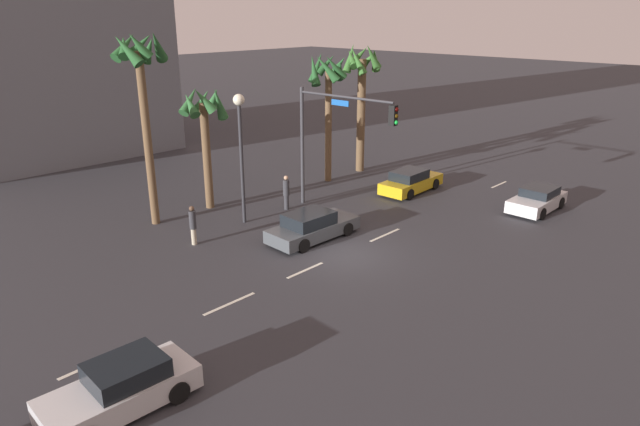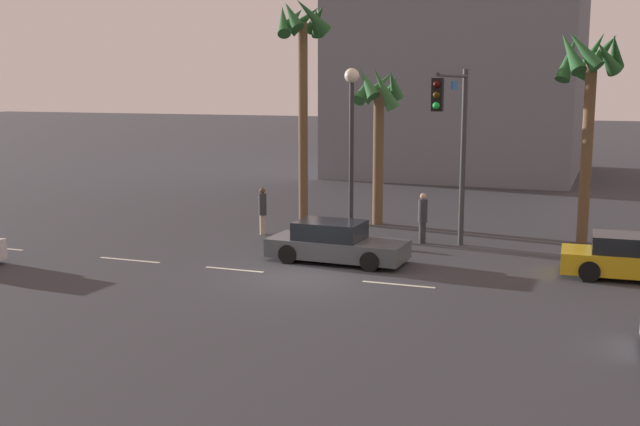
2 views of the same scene
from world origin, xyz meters
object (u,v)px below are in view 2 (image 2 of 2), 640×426
Objects in this scene: pedestrian_1 at (263,209)px; palm_tree_1 at (303,50)px; car_1 at (635,259)px; car_3 at (335,243)px; traffic_signal at (456,129)px; palm_tree_2 at (379,107)px; streetlamp at (352,121)px; pedestrian_0 at (423,217)px; palm_tree_0 at (589,77)px.

pedestrian_1 is 7.34m from palm_tree_1.
pedestrian_1 is (-13.61, 2.52, 0.38)m from car_1.
car_3 reaches higher than car_1.
traffic_signal is 6.68m from palm_tree_2.
traffic_signal is at bearing -34.55° from palm_tree_1.
streetlamp is 4.97m from pedestrian_1.
pedestrian_0 is 0.24× the size of palm_tree_0.
car_3 is 8.46m from palm_tree_2.
pedestrian_0 is at bearing 4.53° from pedestrian_1.
streetlamp reaches higher than pedestrian_0.
streetlamp is (-10.14, 3.13, 3.89)m from car_1.
pedestrian_0 reaches higher than car_1.
palm_tree_0 reaches higher than pedestrian_0.
car_1 is 16.19m from palm_tree_1.
palm_tree_1 is at bearing 135.58° from streetlamp.
palm_tree_0 is 8.39m from palm_tree_2.
car_1 is 13.84m from pedestrian_1.
streetlamp is 0.97× the size of palm_tree_2.
car_3 is 10.62m from palm_tree_1.
pedestrian_1 is (-7.80, 1.43, -3.41)m from traffic_signal.
car_3 is at bearing -61.16° from palm_tree_1.
car_3 is at bearing -85.30° from palm_tree_2.
palm_tree_1 is (-3.21, 3.15, 2.79)m from streetlamp.
car_3 is 2.47× the size of pedestrian_0.
car_3 is 0.59× the size of palm_tree_0.
palm_tree_0 is 11.72m from palm_tree_1.
palm_tree_0 is (5.55, 2.15, 5.13)m from pedestrian_0.
pedestrian_1 reaches higher than car_3.
palm_tree_1 reaches higher than car_1.
traffic_signal is (3.55, 2.05, 3.79)m from car_3.
pedestrian_1 is at bearing -169.99° from streetlamp.
pedestrian_1 is 6.56m from palm_tree_2.
pedestrian_0 is (-1.48, 1.93, -3.41)m from traffic_signal.
palm_tree_0 reaches higher than palm_tree_2.
pedestrian_0 is 0.20× the size of palm_tree_1.
streetlamp is at bearing 10.01° from pedestrian_1.
traffic_signal is at bearing -51.47° from palm_tree_2.
streetlamp is at bearing -166.34° from palm_tree_0.
car_1 is 0.68× the size of palm_tree_2.
car_3 is 2.50× the size of pedestrian_1.
palm_tree_1 is 1.42× the size of palm_tree_2.
pedestrian_1 is at bearing 169.60° from traffic_signal.
streetlamp is (-4.33, 2.04, 0.10)m from traffic_signal.
traffic_signal is 0.99× the size of streetlamp.
pedestrian_0 is at bearing 127.43° from traffic_signal.
palm_tree_2 is (-8.22, 1.13, -1.20)m from palm_tree_0.
palm_tree_2 reaches higher than traffic_signal.
streetlamp is at bearing 100.70° from car_3.
pedestrian_0 is at bearing -28.28° from palm_tree_1.
streetlamp is at bearing 177.75° from pedestrian_0.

